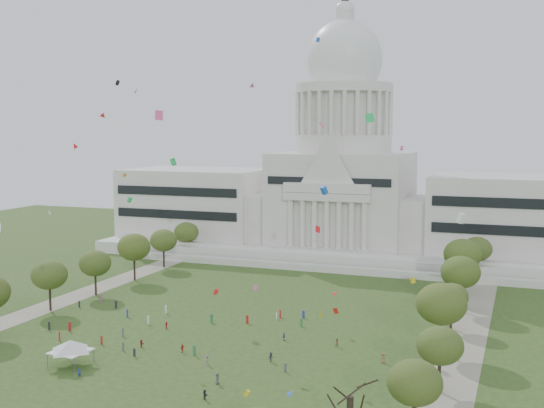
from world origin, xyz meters
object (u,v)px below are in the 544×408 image
(event_tent, at_px, (71,345))
(person_0, at_px, (383,358))
(big_bare_tree, at_px, (350,391))
(capitol, at_px, (343,189))

(event_tent, bearing_deg, person_0, 21.79)
(big_bare_tree, bearing_deg, person_0, 94.49)
(big_bare_tree, height_order, person_0, big_bare_tree)
(big_bare_tree, height_order, event_tent, big_bare_tree)
(event_tent, relative_size, person_0, 5.01)
(big_bare_tree, bearing_deg, capitol, 105.02)
(person_0, bearing_deg, big_bare_tree, -48.35)
(event_tent, height_order, person_0, event_tent)
(capitol, distance_m, person_0, 112.69)
(big_bare_tree, relative_size, person_0, 6.86)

